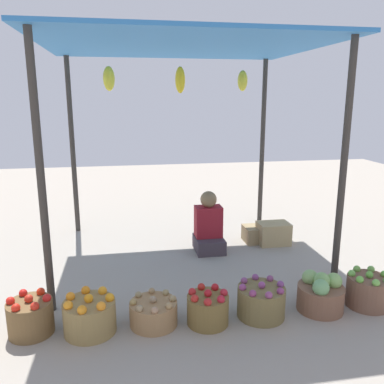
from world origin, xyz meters
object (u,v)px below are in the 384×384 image
(basket_potatoes, at_px, (154,312))
(basket_green_apples, at_px, (368,291))
(basket_purple_onions, at_px, (261,301))
(wooden_crate_stacked_rear, at_px, (273,233))
(basket_red_tomatoes, at_px, (30,316))
(wooden_crate_near_vendor, at_px, (257,234))
(basket_cabbages, at_px, (321,294))
(basket_oranges, at_px, (90,316))
(vendor_person, at_px, (209,228))
(basket_red_apples, at_px, (208,308))

(basket_potatoes, bearing_deg, basket_green_apples, -0.79)
(basket_purple_onions, height_order, basket_green_apples, basket_green_apples)
(basket_green_apples, bearing_deg, wooden_crate_stacked_rear, 98.93)
(basket_red_tomatoes, xyz_separation_m, basket_purple_onions, (1.99, -0.07, -0.01))
(wooden_crate_near_vendor, bearing_deg, basket_cabbages, -90.56)
(basket_purple_onions, xyz_separation_m, wooden_crate_stacked_rear, (0.79, 1.73, 0.00))
(basket_oranges, bearing_deg, basket_red_tomatoes, 172.44)
(basket_purple_onions, bearing_deg, basket_red_tomatoes, 177.95)
(basket_purple_onions, xyz_separation_m, basket_cabbages, (0.58, 0.01, 0.01))
(basket_cabbages, relative_size, wooden_crate_stacked_rear, 1.02)
(vendor_person, relative_size, basket_cabbages, 1.84)
(basket_green_apples, height_order, wooden_crate_near_vendor, basket_green_apples)
(basket_red_apples, relative_size, basket_purple_onions, 0.85)
(vendor_person, bearing_deg, basket_red_apples, -102.40)
(basket_potatoes, bearing_deg, wooden_crate_near_vendor, 49.40)
(basket_oranges, relative_size, basket_green_apples, 1.11)
(basket_potatoes, relative_size, wooden_crate_near_vendor, 1.18)
(basket_oranges, bearing_deg, wooden_crate_stacked_rear, 36.93)
(basket_cabbages, height_order, wooden_crate_stacked_rear, basket_cabbages)
(basket_oranges, height_order, basket_potatoes, basket_oranges)
(basket_cabbages, bearing_deg, basket_red_apples, -177.77)
(basket_oranges, xyz_separation_m, basket_red_apples, (1.01, -0.04, -0.01))
(wooden_crate_near_vendor, bearing_deg, basket_red_apples, -120.10)
(basket_oranges, distance_m, wooden_crate_near_vendor, 2.80)
(wooden_crate_stacked_rear, bearing_deg, wooden_crate_near_vendor, 145.72)
(basket_cabbages, bearing_deg, basket_purple_onions, -179.33)
(vendor_person, xyz_separation_m, basket_red_tomatoes, (-1.87, -1.59, -0.15))
(vendor_person, height_order, basket_oranges, vendor_person)
(basket_purple_onions, distance_m, basket_cabbages, 0.58)
(vendor_person, xyz_separation_m, wooden_crate_near_vendor, (0.72, 0.20, -0.19))
(basket_red_apples, xyz_separation_m, basket_cabbages, (1.08, 0.04, 0.02))
(basket_oranges, height_order, wooden_crate_stacked_rear, basket_oranges)
(basket_purple_onions, bearing_deg, wooden_crate_stacked_rear, 65.56)
(basket_red_apples, bearing_deg, basket_oranges, 177.61)
(basket_oranges, distance_m, wooden_crate_stacked_rear, 2.87)
(vendor_person, xyz_separation_m, basket_oranges, (-1.38, -1.65, -0.15))
(wooden_crate_near_vendor, bearing_deg, basket_oranges, -138.67)
(basket_green_apples, distance_m, wooden_crate_stacked_rear, 1.75)
(basket_red_apples, bearing_deg, wooden_crate_near_vendor, 59.90)
(basket_red_apples, xyz_separation_m, wooden_crate_near_vendor, (1.10, 1.89, -0.03))
(basket_oranges, relative_size, wooden_crate_near_vendor, 1.24)
(basket_red_tomatoes, height_order, basket_green_apples, basket_green_apples)
(basket_cabbages, distance_m, wooden_crate_near_vendor, 1.85)
(vendor_person, xyz_separation_m, basket_cabbages, (0.71, -1.65, -0.14))
(basket_cabbages, bearing_deg, vendor_person, 113.14)
(basket_potatoes, bearing_deg, basket_purple_onions, -1.72)
(basket_green_apples, height_order, wooden_crate_stacked_rear, basket_green_apples)
(basket_potatoes, distance_m, wooden_crate_stacked_rear, 2.44)
(wooden_crate_stacked_rear, bearing_deg, basket_red_tomatoes, -149.17)
(vendor_person, height_order, basket_purple_onions, vendor_person)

